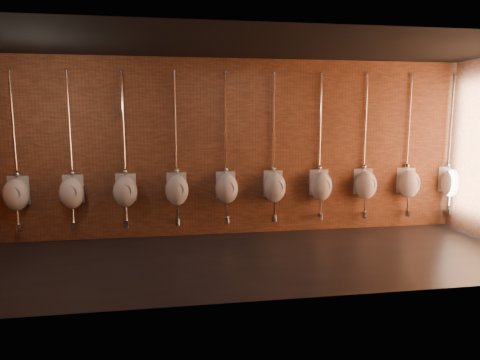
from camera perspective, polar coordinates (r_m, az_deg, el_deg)
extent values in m
plane|color=black|center=(6.72, 1.99, -10.45)|extent=(8.50, 8.50, 0.00)
cube|color=black|center=(6.43, 2.15, 17.62)|extent=(8.50, 3.00, 0.04)
cube|color=#955836|center=(7.85, -0.04, 4.28)|extent=(8.50, 0.04, 3.20)
cube|color=#955836|center=(4.92, 5.42, 1.65)|extent=(8.50, 0.04, 3.20)
ellipsoid|color=white|center=(8.11, -27.70, -1.73)|extent=(0.46, 0.41, 0.55)
cube|color=white|center=(8.24, -27.41, -1.18)|extent=(0.36, 0.08, 0.49)
cylinder|color=#A1A1A1|center=(7.98, -28.03, -1.68)|extent=(0.24, 0.05, 0.24)
cylinder|color=silver|center=(8.12, -28.01, 6.60)|extent=(0.03, 0.03, 1.80)
sphere|color=silver|center=(8.17, -27.62, 0.75)|extent=(0.10, 0.10, 0.10)
cylinder|color=silver|center=(8.16, -28.46, 12.92)|extent=(0.07, 0.07, 0.01)
cylinder|color=silver|center=(8.18, -27.52, -4.25)|extent=(0.04, 0.04, 0.30)
cylinder|color=silver|center=(8.23, -27.42, -5.68)|extent=(0.10, 0.10, 0.13)
cylinder|color=silver|center=(8.31, -27.22, -5.53)|extent=(0.04, 0.18, 0.04)
ellipsoid|color=white|center=(7.87, -21.53, -1.63)|extent=(0.46, 0.41, 0.55)
cube|color=white|center=(8.00, -21.34, -1.07)|extent=(0.36, 0.08, 0.49)
cylinder|color=#A1A1A1|center=(7.73, -21.76, -1.57)|extent=(0.24, 0.05, 0.24)
cylinder|color=silver|center=(7.88, -21.82, 6.96)|extent=(0.03, 0.03, 1.80)
sphere|color=silver|center=(7.93, -21.50, 0.93)|extent=(0.10, 0.10, 0.10)
cylinder|color=silver|center=(7.92, -22.19, 13.48)|extent=(0.07, 0.07, 0.01)
cylinder|color=silver|center=(7.94, -21.39, -4.23)|extent=(0.04, 0.04, 0.30)
cylinder|color=silver|center=(7.99, -21.30, -5.70)|extent=(0.10, 0.10, 0.13)
cylinder|color=silver|center=(8.07, -21.17, -5.54)|extent=(0.04, 0.18, 0.04)
ellipsoid|color=white|center=(7.73, -15.06, -1.51)|extent=(0.46, 0.41, 0.55)
cube|color=white|center=(7.86, -14.97, -0.94)|extent=(0.36, 0.08, 0.49)
cylinder|color=#A1A1A1|center=(7.59, -15.17, -1.45)|extent=(0.24, 0.05, 0.24)
cylinder|color=silver|center=(7.73, -15.31, 7.25)|extent=(0.03, 0.03, 1.80)
sphere|color=silver|center=(7.79, -15.07, 1.10)|extent=(0.10, 0.10, 0.10)
cylinder|color=silver|center=(7.77, -15.58, 13.89)|extent=(0.07, 0.07, 0.01)
cylinder|color=silver|center=(7.80, -14.95, -4.15)|extent=(0.04, 0.04, 0.30)
cylinder|color=silver|center=(7.84, -14.89, -5.65)|extent=(0.10, 0.10, 0.13)
cylinder|color=silver|center=(7.93, -14.83, -5.49)|extent=(0.04, 0.18, 0.04)
ellipsoid|color=white|center=(7.68, -8.42, -1.36)|extent=(0.46, 0.41, 0.55)
cube|color=white|center=(7.81, -8.44, -0.79)|extent=(0.36, 0.08, 0.49)
cylinder|color=#A1A1A1|center=(7.54, -8.41, -1.30)|extent=(0.24, 0.05, 0.24)
cylinder|color=silver|center=(7.69, -8.62, 7.45)|extent=(0.03, 0.03, 1.80)
sphere|color=silver|center=(7.74, -8.49, 1.26)|extent=(0.10, 0.10, 0.10)
cylinder|color=silver|center=(7.73, -8.78, 14.14)|extent=(0.07, 0.07, 0.01)
cylinder|color=silver|center=(7.75, -8.36, -4.02)|extent=(0.04, 0.04, 0.30)
cylinder|color=silver|center=(7.80, -8.33, -5.53)|extent=(0.10, 0.10, 0.13)
cylinder|color=silver|center=(7.89, -8.34, -5.37)|extent=(0.04, 0.18, 0.04)
ellipsoid|color=white|center=(7.74, -1.80, -1.20)|extent=(0.46, 0.41, 0.55)
cube|color=white|center=(7.87, -1.93, -0.63)|extent=(0.36, 0.08, 0.49)
cylinder|color=#A1A1A1|center=(7.60, -1.67, -1.13)|extent=(0.24, 0.05, 0.24)
cylinder|color=silver|center=(7.75, -1.95, 7.55)|extent=(0.03, 0.03, 1.80)
sphere|color=silver|center=(7.80, -1.91, 1.41)|extent=(0.10, 0.10, 0.10)
cylinder|color=silver|center=(7.78, -1.99, 14.19)|extent=(0.07, 0.07, 0.01)
cylinder|color=silver|center=(7.81, -1.78, -3.83)|extent=(0.04, 0.04, 0.30)
cylinder|color=silver|center=(7.86, -1.78, -5.33)|extent=(0.10, 0.10, 0.13)
cylinder|color=silver|center=(7.95, -1.86, -5.18)|extent=(0.04, 0.18, 0.04)
ellipsoid|color=white|center=(7.90, 4.64, -1.02)|extent=(0.46, 0.41, 0.55)
cube|color=white|center=(8.03, 4.41, -0.47)|extent=(0.36, 0.08, 0.49)
cylinder|color=#A1A1A1|center=(7.76, 4.88, -0.95)|extent=(0.24, 0.05, 0.24)
cylinder|color=silver|center=(7.91, 4.54, 7.55)|extent=(0.03, 0.03, 1.80)
sphere|color=silver|center=(7.96, 4.48, 1.53)|extent=(0.10, 0.10, 0.10)
cylinder|color=silver|center=(7.94, 4.62, 14.05)|extent=(0.07, 0.07, 0.01)
cylinder|color=silver|center=(7.97, 4.61, -3.61)|extent=(0.04, 0.04, 0.30)
cylinder|color=silver|center=(8.02, 4.59, -5.08)|extent=(0.10, 0.10, 0.13)
cylinder|color=silver|center=(8.10, 4.44, -4.93)|extent=(0.04, 0.18, 0.04)
ellipsoid|color=white|center=(8.16, 10.75, -0.84)|extent=(0.46, 0.41, 0.55)
cube|color=white|center=(8.28, 10.43, -0.31)|extent=(0.36, 0.08, 0.49)
cylinder|color=#A1A1A1|center=(8.02, 11.09, -0.77)|extent=(0.24, 0.05, 0.24)
cylinder|color=silver|center=(8.16, 10.69, 7.46)|extent=(0.03, 0.03, 1.80)
sphere|color=silver|center=(8.21, 10.56, 1.63)|extent=(0.10, 0.10, 0.10)
cylinder|color=silver|center=(8.20, 10.87, 13.76)|extent=(0.07, 0.07, 0.01)
cylinder|color=silver|center=(8.22, 10.68, -3.35)|extent=(0.04, 0.04, 0.30)
cylinder|color=silver|center=(8.27, 10.64, -4.78)|extent=(0.10, 0.10, 0.13)
cylinder|color=silver|center=(8.35, 10.43, -4.64)|extent=(0.04, 0.18, 0.04)
ellipsoid|color=white|center=(8.50, 16.43, -0.67)|extent=(0.46, 0.41, 0.55)
cube|color=white|center=(8.62, 16.04, -0.16)|extent=(0.36, 0.08, 0.49)
cylinder|color=#A1A1A1|center=(8.37, 16.84, -0.59)|extent=(0.24, 0.05, 0.24)
cylinder|color=silver|center=(8.51, 16.41, 7.30)|extent=(0.03, 0.03, 1.80)
sphere|color=silver|center=(8.55, 16.21, 1.70)|extent=(0.10, 0.10, 0.10)
cylinder|color=silver|center=(8.54, 16.68, 13.35)|extent=(0.07, 0.07, 0.01)
cylinder|color=silver|center=(8.56, 16.32, -3.08)|extent=(0.04, 0.04, 0.30)
cylinder|color=silver|center=(8.61, 16.27, -4.45)|extent=(0.10, 0.10, 0.13)
cylinder|color=silver|center=(8.69, 16.01, -4.32)|extent=(0.04, 0.18, 0.04)
ellipsoid|color=white|center=(8.92, 21.62, -0.50)|extent=(0.46, 0.41, 0.55)
cube|color=white|center=(9.03, 21.19, -0.02)|extent=(0.36, 0.08, 0.49)
cylinder|color=#A1A1A1|center=(8.79, 22.08, -0.43)|extent=(0.24, 0.05, 0.24)
cylinder|color=silver|center=(8.92, 21.64, 7.09)|extent=(0.03, 0.03, 1.80)
sphere|color=silver|center=(8.97, 21.38, 1.76)|extent=(0.10, 0.10, 0.10)
cylinder|color=silver|center=(8.95, 21.97, 12.85)|extent=(0.07, 0.07, 0.01)
cylinder|color=silver|center=(8.98, 21.49, -2.80)|extent=(0.04, 0.04, 0.30)
cylinder|color=silver|center=(9.02, 21.42, -4.11)|extent=(0.10, 0.10, 0.13)
cylinder|color=silver|center=(9.10, 21.13, -3.99)|extent=(0.04, 0.18, 0.04)
ellipsoid|color=white|center=(9.40, 26.31, -0.35)|extent=(0.46, 0.41, 0.55)
cube|color=white|center=(9.51, 25.84, 0.11)|extent=(0.36, 0.08, 0.49)
cylinder|color=#A1A1A1|center=(9.29, 26.81, -0.28)|extent=(0.24, 0.05, 0.24)
cylinder|color=silver|center=(9.41, 26.36, 6.85)|extent=(0.03, 0.03, 1.80)
sphere|color=silver|center=(9.45, 26.06, 1.80)|extent=(0.10, 0.10, 0.10)
cylinder|color=silver|center=(9.44, 26.74, 12.31)|extent=(0.07, 0.07, 0.01)
cylinder|color=silver|center=(9.46, 26.16, -2.53)|extent=(0.04, 0.04, 0.30)
cylinder|color=silver|center=(9.50, 26.08, -3.78)|extent=(0.10, 0.10, 0.13)
cylinder|color=silver|center=(9.57, 25.77, -3.67)|extent=(0.04, 0.18, 0.04)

